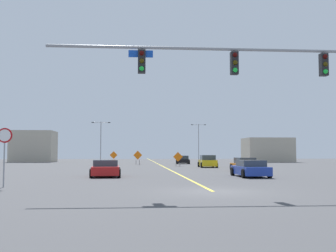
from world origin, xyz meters
TOP-DOWN VIEW (x-y plane):
  - ground at (0.00, 0.00)m, footprint 209.67×209.67m
  - road_centre_stripe at (0.00, 58.24)m, footprint 0.16×116.48m
  - traffic_signal_assembly at (3.23, -0.02)m, footprint 17.04×0.44m
  - stop_sign at (-10.11, 3.10)m, footprint 0.76×0.07m
  - street_lamp_near_right at (-10.15, 58.58)m, footprint 3.52×0.24m
  - street_lamp_mid_right at (11.19, 76.65)m, footprint 3.53×0.24m
  - construction_sign_left_lane at (-7.19, 49.08)m, footprint 1.27×0.05m
  - construction_sign_right_lane at (2.06, 35.52)m, footprint 1.29×0.08m
  - construction_sign_median_far at (-3.25, 43.35)m, footprint 1.33×0.34m
  - car_blue_passing at (4.83, 10.97)m, footprint 2.05×4.57m
  - car_red_near at (-5.69, 12.24)m, footprint 2.36×4.58m
  - car_yellow_approaching at (5.17, 30.64)m, footprint 2.12×3.99m
  - car_orange_far at (7.00, 20.55)m, footprint 2.08×4.15m
  - car_black_mid at (4.05, 47.18)m, footprint 2.29×4.05m
  - roadside_building_east at (22.00, 58.97)m, footprint 8.85×6.51m
  - roadside_building_west at (-23.67, 63.52)m, footprint 8.06×6.63m

SIDE VIEW (x-z plane):
  - ground at x=0.00m, z-range 0.00..0.00m
  - road_centre_stripe at x=0.00m, z-range 0.00..0.01m
  - car_blue_passing at x=4.83m, z-range -0.02..1.19m
  - car_red_near at x=-5.69m, z-range -0.01..1.21m
  - car_orange_far at x=7.00m, z-range -0.04..1.25m
  - car_black_mid at x=4.05m, z-range -0.04..1.28m
  - car_yellow_approaching at x=5.17m, z-range -0.05..1.44m
  - construction_sign_right_lane at x=2.06m, z-range 0.22..2.10m
  - construction_sign_left_lane at x=-7.19m, z-range 0.28..2.32m
  - construction_sign_median_far at x=-3.25m, z-range 0.27..2.37m
  - stop_sign at x=-10.11m, z-range 0.61..3.60m
  - roadside_building_east at x=22.00m, z-range 0.00..4.66m
  - roadside_building_west at x=-23.67m, z-range 0.00..6.10m
  - street_lamp_near_right at x=-10.15m, z-range 0.74..8.38m
  - street_lamp_mid_right at x=11.19m, z-range 0.76..9.36m
  - traffic_signal_assembly at x=3.23m, z-range 1.88..8.97m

